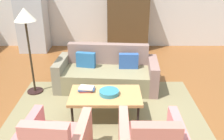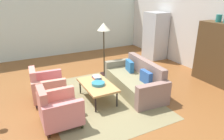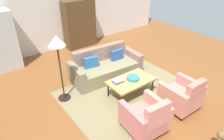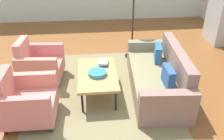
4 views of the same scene
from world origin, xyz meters
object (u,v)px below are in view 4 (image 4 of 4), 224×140
(couch, at_px, (160,77))
(fruit_bowl, at_px, (97,73))
(armchair_right, at_px, (26,102))
(book_stack, at_px, (103,63))
(coffee_table, at_px, (97,75))
(armchair_left, at_px, (38,65))

(couch, xyz_separation_m, fruit_bowl, (0.06, -1.19, 0.19))
(armchair_right, bearing_deg, book_stack, 126.45)
(coffee_table, xyz_separation_m, armchair_left, (-0.61, -1.17, -0.06))
(armchair_right, xyz_separation_m, book_stack, (-0.93, 1.30, 0.14))
(armchair_right, relative_size, fruit_bowl, 2.64)
(armchair_left, relative_size, armchair_right, 1.00)
(coffee_table, distance_m, fruit_bowl, 0.10)
(couch, distance_m, coffee_table, 1.19)
(armchair_left, distance_m, armchair_right, 1.20)
(armchair_left, distance_m, fruit_bowl, 1.35)
(couch, relative_size, armchair_right, 2.46)
(armchair_left, bearing_deg, couch, 80.40)
(coffee_table, xyz_separation_m, book_stack, (-0.33, 0.13, 0.07))
(coffee_table, relative_size, armchair_left, 1.36)
(armchair_left, bearing_deg, book_stack, 82.91)
(couch, relative_size, fruit_bowl, 6.49)
(book_stack, bearing_deg, armchair_left, -102.08)
(coffee_table, relative_size, fruit_bowl, 3.61)
(armchair_left, bearing_deg, fruit_bowl, 65.16)
(armchair_left, xyz_separation_m, fruit_bowl, (0.67, 1.17, 0.14))
(fruit_bowl, distance_m, book_stack, 0.41)
(armchair_left, height_order, book_stack, armchair_left)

